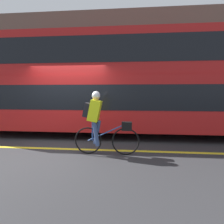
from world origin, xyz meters
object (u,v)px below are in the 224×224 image
at_px(street_sign_post, 54,94).
at_px(bus, 117,82).
at_px(cyclist_on_bike, 100,121).
at_px(trash_bin, 98,110).

bearing_deg(street_sign_post, bus, -41.44).
height_order(cyclist_on_bike, trash_bin, cyclist_on_bike).
relative_size(bus, cyclist_on_bike, 6.93).
xyz_separation_m(trash_bin, street_sign_post, (-2.78, -0.01, 0.99)).
distance_m(bus, trash_bin, 4.20).
relative_size(bus, street_sign_post, 4.53).
bearing_deg(cyclist_on_bike, trash_bin, 100.05).
xyz_separation_m(cyclist_on_bike, trash_bin, (-1.08, 6.09, -0.32)).
bearing_deg(bus, trash_bin, 110.61).
bearing_deg(street_sign_post, trash_bin, 0.12).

